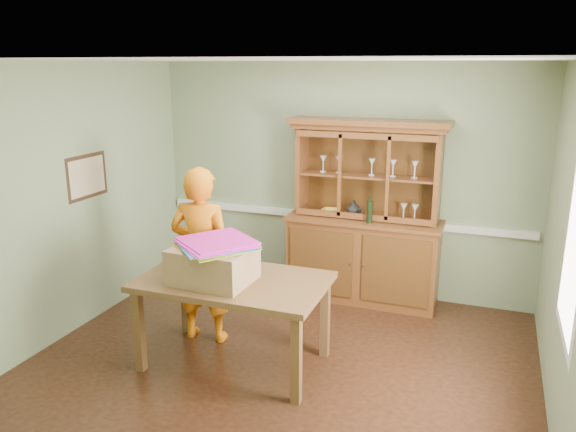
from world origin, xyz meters
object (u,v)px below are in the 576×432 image
at_px(dining_table, 233,289).
at_px(cardboard_box, 213,264).
at_px(china_hutch, 364,239).
at_px(person, 202,255).

bearing_deg(dining_table, cardboard_box, -141.47).
distance_m(china_hutch, person, 1.97).
bearing_deg(person, dining_table, 139.01).
bearing_deg(cardboard_box, dining_table, 38.98).
bearing_deg(person, cardboard_box, 122.36).
distance_m(china_hutch, cardboard_box, 2.18).
height_order(dining_table, cardboard_box, cardboard_box).
relative_size(china_hutch, dining_table, 1.26).
xyz_separation_m(china_hutch, dining_table, (-0.75, -1.86, -0.01)).
xyz_separation_m(dining_table, cardboard_box, (-0.14, -0.11, 0.25)).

